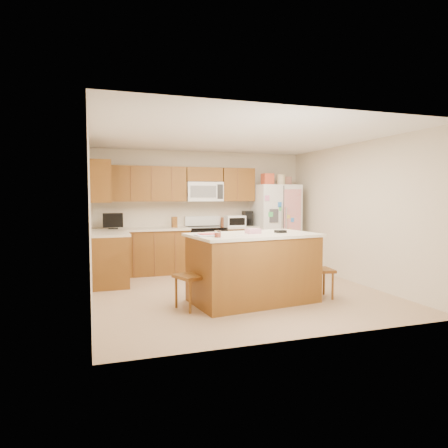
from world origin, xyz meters
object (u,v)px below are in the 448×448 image
object	(u,v)px
windsor_chair_right	(318,269)
windsor_chair_back	(240,262)
refrigerator	(276,225)
windsor_chair_left	(194,275)
island	(253,267)
stove	(206,248)

from	to	relation	value
windsor_chair_right	windsor_chair_back	bearing A→B (deg)	140.84
refrigerator	windsor_chair_left	world-z (taller)	refrigerator
refrigerator	windsor_chair_right	size ratio (longest dim) A/B	2.21
windsor_chair_left	windsor_chair_back	bearing A→B (deg)	38.16
refrigerator	windsor_chair_left	distance (m)	3.61
island	windsor_chair_left	world-z (taller)	island
windsor_chair_right	stove	bearing A→B (deg)	111.35
island	windsor_chair_right	distance (m)	1.04
windsor_chair_left	island	bearing A→B (deg)	4.98
refrigerator	windsor_chair_left	size ratio (longest dim) A/B	2.08
windsor_chair_left	stove	bearing A→B (deg)	71.04
island	windsor_chair_left	bearing A→B (deg)	-175.02
refrigerator	windsor_chair_back	size ratio (longest dim) A/B	2.04
stove	windsor_chair_right	size ratio (longest dim) A/B	1.23
stove	windsor_chair_back	world-z (taller)	stove
windsor_chair_back	windsor_chair_right	size ratio (longest dim) A/B	1.08
stove	windsor_chair_right	bearing A→B (deg)	-68.65
stove	windsor_chair_left	world-z (taller)	stove
stove	island	size ratio (longest dim) A/B	0.58
stove	windsor_chair_left	size ratio (longest dim) A/B	1.15
stove	refrigerator	xyz separation A→B (m)	(1.57, -0.06, 0.45)
island	windsor_chair_right	world-z (taller)	island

